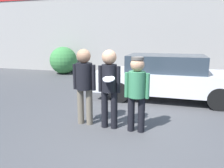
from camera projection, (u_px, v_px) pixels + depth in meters
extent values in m
plane|color=#3F3F42|center=(125.00, 132.00, 4.70)|extent=(56.00, 56.00, 0.00)
cube|color=gray|center=(158.00, 33.00, 11.30)|extent=(24.00, 0.18, 4.46)
cylinder|color=#665B4C|center=(81.00, 106.00, 5.10)|extent=(0.15, 0.15, 0.84)
cylinder|color=#665B4C|center=(89.00, 107.00, 5.04)|extent=(0.15, 0.15, 0.84)
cylinder|color=black|center=(84.00, 76.00, 4.92)|extent=(0.37, 0.37, 0.59)
cylinder|color=black|center=(75.00, 77.00, 4.99)|extent=(0.09, 0.09, 0.58)
cylinder|color=black|center=(94.00, 78.00, 4.86)|extent=(0.09, 0.09, 0.58)
sphere|color=#8C664C|center=(84.00, 56.00, 4.83)|extent=(0.31, 0.31, 0.31)
cylinder|color=black|center=(105.00, 109.00, 4.88)|extent=(0.15, 0.15, 0.84)
cylinder|color=black|center=(114.00, 110.00, 4.82)|extent=(0.15, 0.15, 0.84)
cylinder|color=black|center=(109.00, 78.00, 4.70)|extent=(0.33, 0.33, 0.59)
cylinder|color=black|center=(100.00, 79.00, 4.76)|extent=(0.09, 0.09, 0.58)
cylinder|color=black|center=(118.00, 80.00, 4.65)|extent=(0.09, 0.09, 0.58)
sphere|color=tan|center=(109.00, 57.00, 4.61)|extent=(0.31, 0.31, 0.31)
cylinder|color=silver|center=(109.00, 79.00, 4.46)|extent=(0.25, 0.24, 0.10)
cylinder|color=black|center=(131.00, 114.00, 4.70)|extent=(0.15, 0.15, 0.77)
cylinder|color=black|center=(141.00, 115.00, 4.64)|extent=(0.15, 0.15, 0.77)
cylinder|color=#33724C|center=(137.00, 84.00, 4.53)|extent=(0.36, 0.36, 0.54)
cylinder|color=#33724C|center=(127.00, 85.00, 4.59)|extent=(0.09, 0.09, 0.53)
cylinder|color=#33724C|center=(147.00, 86.00, 4.47)|extent=(0.09, 0.09, 0.53)
sphere|color=tan|center=(137.00, 64.00, 4.44)|extent=(0.29, 0.29, 0.29)
cylinder|color=#4C4742|center=(138.00, 58.00, 4.42)|extent=(0.26, 0.26, 0.06)
cube|color=silver|center=(168.00, 81.00, 7.11)|extent=(4.59, 1.76, 0.65)
cube|color=#28333D|center=(166.00, 63.00, 7.01)|extent=(2.39, 1.51, 0.52)
cylinder|color=black|center=(211.00, 87.00, 7.51)|extent=(0.64, 0.22, 0.64)
cylinder|color=black|center=(219.00, 99.00, 6.04)|extent=(0.64, 0.22, 0.64)
cylinder|color=black|center=(130.00, 82.00, 8.29)|extent=(0.64, 0.22, 0.64)
cylinder|color=black|center=(120.00, 92.00, 6.82)|extent=(0.64, 0.22, 0.64)
sphere|color=#387A3D|center=(63.00, 60.00, 12.11)|extent=(1.49, 1.49, 1.49)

